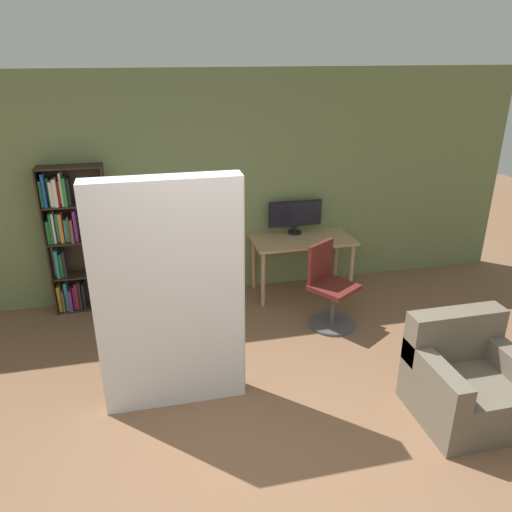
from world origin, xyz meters
The scene contains 8 objects.
ground_plane centered at (0.00, 0.00, 0.00)m, with size 16.00×16.00×0.00m, color brown.
wall_back centered at (0.00, 3.32, 1.35)m, with size 8.00×0.06×2.70m.
desk centered at (1.14, 2.98, 0.63)m, with size 1.25×0.63×0.73m.
monitor centered at (1.11, 3.19, 0.97)m, with size 0.68×0.17×0.42m.
office_chair centered at (1.20, 2.14, 0.39)m, with size 0.61×0.61×0.95m.
bookshelf centered at (-1.56, 3.19, 0.85)m, with size 0.70×0.26×1.72m.
mattress_near centered at (-0.58, 1.19, 1.01)m, with size 1.20×0.23×2.02m.
armchair centered at (1.77, 0.48, 0.32)m, with size 0.85×0.80×0.85m.
Camera 1 is at (-0.72, -2.48, 2.89)m, focal length 35.00 mm.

